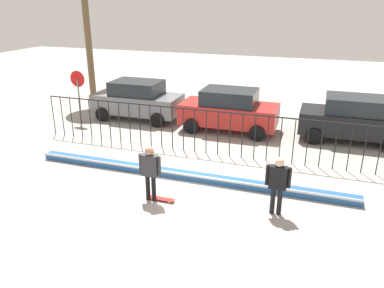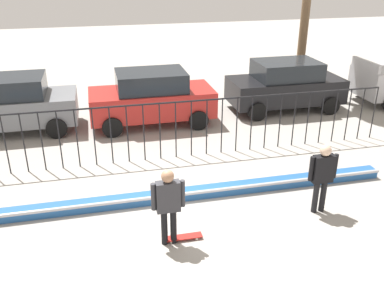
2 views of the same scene
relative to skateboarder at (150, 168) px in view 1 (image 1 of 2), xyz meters
name	(u,v)px [view 1 (image 1 of 2)]	position (x,y,z in m)	size (l,w,h in m)	color
ground_plane	(179,186)	(0.48, 1.07, -1.03)	(60.00, 60.00, 0.00)	#9E9991
bowl_coping_ledge	(185,175)	(0.48, 1.67, -0.91)	(11.00, 0.40, 0.27)	#235699
perimeter_fence	(206,127)	(0.48, 4.06, 0.05)	(14.04, 0.04, 1.73)	black
skateboarder	(150,168)	(0.00, 0.00, 0.00)	(0.69, 0.26, 1.71)	black
skateboard	(162,199)	(0.32, 0.04, -0.97)	(0.80, 0.20, 0.07)	#A51E19
camera_operator	(278,181)	(3.62, 0.40, 0.00)	(0.69, 0.26, 1.71)	black
parked_car_gray	(137,100)	(-4.05, 7.33, -0.05)	(4.30, 2.12, 1.90)	slate
parked_car_red	(229,110)	(0.67, 6.99, -0.05)	(4.30, 2.12, 1.90)	#B2231E
parked_car_black	(354,119)	(5.89, 7.35, -0.05)	(4.30, 2.12, 1.90)	black
stop_sign	(78,89)	(-6.39, 5.89, 0.59)	(0.76, 0.07, 2.50)	slate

